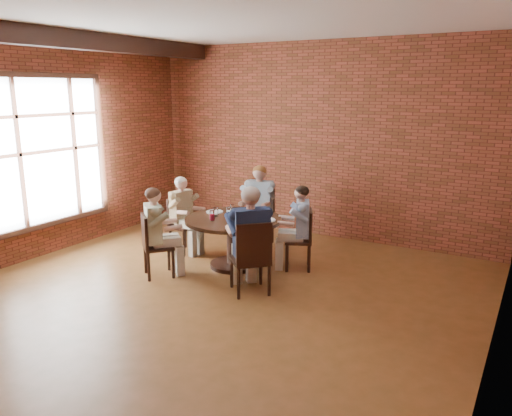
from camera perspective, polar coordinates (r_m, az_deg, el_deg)
The scene contains 30 objects.
floor at distance 6.38m, azimuth -6.39°, elevation -10.60°, with size 7.00×7.00×0.00m, color brown.
ceiling at distance 5.88m, azimuth -7.31°, elevation 21.26°, with size 7.00×7.00×0.00m, color white.
wall_back at distance 8.92m, azimuth 6.96°, elevation 7.65°, with size 7.00×7.00×0.00m, color brown.
wall_left at distance 8.26m, azimuth -25.24°, elevation 6.00°, with size 7.00×7.00×0.00m, color brown.
wall_right at distance 4.73m, azimuth 26.43°, elevation 1.16°, with size 7.00×7.00×0.00m, color brown.
ceiling_beam at distance 7.59m, azimuth -22.86°, elevation 17.60°, with size 0.22×6.90×0.26m, color black.
window at distance 8.44m, azimuth -22.70°, elevation 6.04°, with size 0.10×2.16×2.36m.
dining_table at distance 7.37m, azimuth -2.59°, elevation -2.80°, with size 1.42×1.42×0.75m.
chair_a at distance 7.32m, azimuth 5.43°, elevation -3.30°, with size 0.51×0.51×0.89m.
diner_a at distance 7.28m, azimuth 4.88°, elevation -2.27°, with size 0.47×0.58×1.24m, color #406CA8, non-canonical shape.
chair_b at distance 8.47m, azimuth 0.49°, elevation -0.72°, with size 0.51×0.51×0.95m.
diner_b at distance 8.35m, azimuth 0.30°, elevation 0.23°, with size 0.54×0.66×1.35m, color gray, non-canonical shape.
chair_c at distance 8.17m, azimuth -8.57°, elevation -1.64°, with size 0.43×0.43×0.88m.
diner_c at distance 8.08m, azimuth -8.26°, elevation -0.82°, with size 0.47×0.57×1.23m, color brown, non-canonical shape.
chair_d at distance 7.13m, azimuth -11.73°, elevation -3.92°, with size 0.56×0.56×0.90m.
diner_d at distance 7.10m, azimuth -11.17°, elevation -2.77°, with size 0.49×0.61×1.27m, color #BDAD94, non-canonical shape.
chair_e at distance 6.37m, azimuth -0.48°, elevation -5.47°, with size 0.65×0.65×0.98m.
diner_e at distance 6.40m, azimuth -0.70°, elevation -3.70°, with size 0.57×0.70×1.41m, color #172342, non-canonical shape.
plate_a at distance 7.16m, azimuth 1.20°, elevation -1.37°, with size 0.26×0.26×0.01m, color white.
plate_b at distance 7.69m, azimuth -0.04°, elevation -0.32°, with size 0.26×0.26×0.01m, color white.
plate_c at distance 7.66m, azimuth -4.76°, elevation -0.43°, with size 0.26×0.26×0.01m, color white.
plate_d at distance 6.81m, azimuth -1.74°, elevation -2.15°, with size 0.26×0.26×0.01m, color white.
glass_a at distance 7.12m, azimuth -0.40°, elevation -0.93°, with size 0.07×0.07×0.14m, color white.
glass_b at distance 7.38m, azimuth -0.99°, elevation -0.42°, with size 0.07×0.07×0.14m, color white.
glass_c at distance 7.58m, azimuth -2.75°, elevation -0.06°, with size 0.07×0.07×0.14m, color white.
glass_d at distance 7.40m, azimuth -3.12°, elevation -0.40°, with size 0.07×0.07×0.14m, color white.
glass_e at distance 7.40m, azimuth -4.60°, elevation -0.42°, with size 0.07×0.07×0.14m, color white.
glass_f at distance 7.19m, azimuth -5.05°, elevation -0.84°, with size 0.07×0.07×0.14m, color white.
glass_g at distance 7.05m, azimuth -2.48°, elevation -1.09°, with size 0.07×0.07×0.14m, color white.
smartphone at distance 6.90m, azimuth -0.59°, elevation -1.97°, with size 0.07×0.14×0.01m, color black.
Camera 1 is at (3.52, -4.64, 2.60)m, focal length 35.00 mm.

